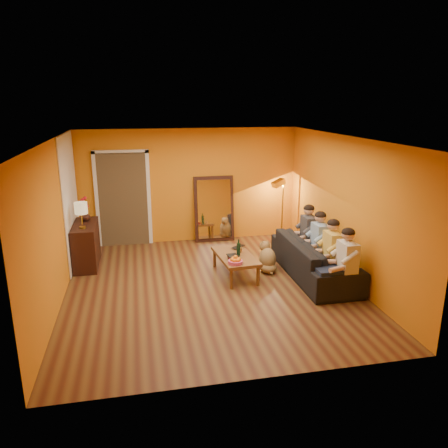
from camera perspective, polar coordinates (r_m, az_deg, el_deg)
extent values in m
cube|color=brown|center=(7.86, -1.79, -8.16)|extent=(5.00, 5.50, 0.00)
cube|color=white|center=(7.20, -1.97, 11.08)|extent=(5.00, 5.50, 0.00)
cube|color=#C27816|center=(10.08, -4.54, 4.98)|extent=(5.00, 0.00, 2.60)
cube|color=#C27816|center=(7.44, -21.20, -0.03)|extent=(0.00, 5.50, 2.60)
cube|color=#C27816|center=(8.21, 15.60, 1.90)|extent=(0.00, 5.50, 2.60)
cube|color=white|center=(9.12, -19.42, 2.95)|extent=(0.02, 1.90, 2.58)
cube|color=#3F2D19|center=(10.14, -13.01, 3.24)|extent=(1.06, 0.30, 2.10)
cube|color=white|center=(10.06, -16.27, 2.91)|extent=(0.08, 0.06, 2.20)
cube|color=white|center=(10.02, -9.77, 3.28)|extent=(0.08, 0.06, 2.20)
cube|color=white|center=(9.85, -13.42, 9.17)|extent=(1.22, 0.06, 0.08)
cube|color=black|center=(10.16, -1.31, 2.00)|extent=(0.92, 0.27, 1.51)
cube|color=white|center=(10.12, -1.27, 1.94)|extent=(0.78, 0.21, 1.35)
cube|color=black|center=(9.12, -17.55, -2.59)|extent=(0.44, 1.18, 0.85)
imported|color=black|center=(8.36, 11.74, -4.39)|extent=(2.40, 0.94, 0.70)
cylinder|color=black|center=(8.08, 1.91, -3.10)|extent=(0.07, 0.07, 0.31)
imported|color=#B27F3F|center=(8.29, 2.10, -3.41)|extent=(0.12, 0.12, 0.09)
imported|color=black|center=(8.52, 2.13, -3.08)|extent=(0.38, 0.37, 0.03)
imported|color=black|center=(7.94, 0.53, -4.52)|extent=(0.21, 0.28, 0.02)
imported|color=red|center=(7.94, 0.59, -4.35)|extent=(0.18, 0.24, 0.02)
imported|color=black|center=(7.92, 0.55, -4.27)|extent=(0.21, 0.26, 0.02)
imported|color=black|center=(9.22, -17.68, 1.02)|extent=(0.20, 0.20, 0.21)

